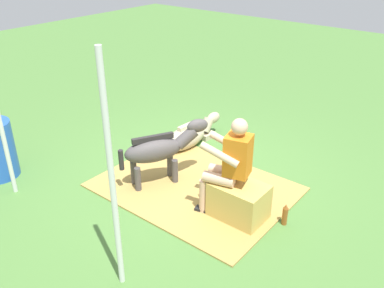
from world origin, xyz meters
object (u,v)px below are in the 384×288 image
Objects in this scene: person_seated at (228,163)px; tent_pole_left at (112,180)px; pony_lying at (189,136)px; pony_standing at (159,149)px; hay_bale at (239,201)px; soda_bottle at (285,215)px.

person_seated is 1.75m from tent_pole_left.
pony_standing is at bearing 109.35° from pony_lying.
pony_standing is at bearing 0.17° from hay_bale.
pony_standing is 0.49× the size of tent_pole_left.
person_seated is at bearing 143.16° from pony_lying.
person_seated is 2.08m from pony_lying.
pony_lying is 4.49× the size of soda_bottle.
hay_bale is 2.30× the size of soda_bottle.
pony_lying is (1.60, -1.20, -0.57)m from person_seated.
person_seated is at bearing 10.13° from hay_bale.
pony_lying is 0.54× the size of tent_pole_left.
soda_bottle is (-2.30, 0.93, -0.04)m from pony_lying.
hay_bale is at bearing -179.83° from pony_standing.
hay_bale is 0.50× the size of person_seated.
tent_pole_left is at bearing 78.26° from hay_bale.
pony_standing is (1.19, -0.03, -0.21)m from person_seated.
person_seated is at bearing 178.79° from pony_standing.
pony_lying is 3.36m from tent_pole_left.
person_seated is at bearing 21.31° from soda_bottle.
hay_bale is 2.00m from tent_pole_left.
soda_bottle is 2.40m from tent_pole_left.
soda_bottle is (-1.89, -0.25, -0.40)m from pony_standing.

